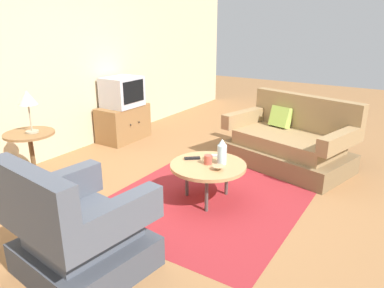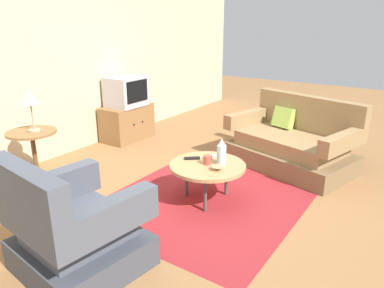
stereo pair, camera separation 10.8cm
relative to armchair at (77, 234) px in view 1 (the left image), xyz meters
The scene contains 15 objects.
ground_plane 1.60m from the armchair, ahead, with size 16.00×16.00×0.00m, color olive.
back_wall 2.92m from the armchair, 55.18° to the left, with size 9.00×0.12×2.70m, color #CCB78E.
area_rug 1.57m from the armchair, ahead, with size 2.13×1.88×0.00m, color maroon.
armchair is the anchor object (origin of this frame).
couch 3.01m from the armchair, 11.83° to the right, with size 1.25×1.70×0.87m.
coffee_table 1.53m from the armchair, ahead, with size 0.78×0.78×0.40m.
side_table 1.70m from the armchair, 64.83° to the left, with size 0.52×0.52×0.66m.
tv_stand 3.22m from the armchair, 36.62° to the left, with size 0.80×0.48×0.54m.
television 3.24m from the armchair, 36.40° to the left, with size 0.55×0.47×0.45m.
table_lamp 1.81m from the armchair, 63.75° to the left, with size 0.20×0.20×0.45m.
vase 1.65m from the armchair, 11.87° to the right, with size 0.10×0.10×0.26m.
mug 1.54m from the armchair, ahead, with size 0.13×0.08×0.10m.
bowl 1.49m from the armchair, 14.92° to the right, with size 0.12×0.12×0.04m.
tv_remote_dark 1.55m from the armchair, ahead, with size 0.15×0.16×0.02m.
tv_remote_silver 1.77m from the armchair, ahead, with size 0.10×0.16×0.02m.
Camera 1 is at (-3.05, -1.79, 1.80)m, focal length 34.05 mm.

